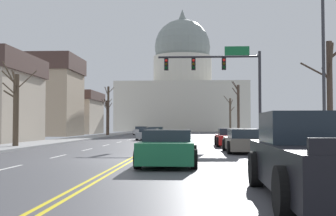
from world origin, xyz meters
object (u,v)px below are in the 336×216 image
object	(u,v)px
sedan_near_01	(245,141)
bicycle_parked	(316,145)
sedan_oncoming_01	(156,132)
pickup_truck_near_03	(320,159)
street_lamp_right	(316,47)
sedan_near_02	(168,148)
sedan_near_00	(231,138)
sedan_oncoming_00	(149,134)
pedestrian_00	(309,132)
signal_gantry	(224,73)
sedan_oncoming_02	(141,131)

from	to	relation	value
sedan_near_01	bicycle_parked	distance (m)	3.51
sedan_near_01	bicycle_parked	bearing A→B (deg)	-29.40
sedan_oncoming_01	pickup_truck_near_03	bearing A→B (deg)	-80.57
street_lamp_right	sedan_near_02	size ratio (longest dim) A/B	1.75
sedan_near_00	sedan_near_01	size ratio (longest dim) A/B	1.02
street_lamp_right	sedan_oncoming_01	world-z (taller)	street_lamp_right
sedan_near_02	sedan_oncoming_00	world-z (taller)	sedan_near_02
sedan_near_00	sedan_near_02	size ratio (longest dim) A/B	1.03
pedestrian_00	sedan_oncoming_00	bearing A→B (deg)	119.08
signal_gantry	sedan_oncoming_02	distance (m)	30.20
sedan_near_00	sedan_oncoming_02	distance (m)	34.20
sedan_near_00	sedan_oncoming_02	size ratio (longest dim) A/B	1.03
sedan_oncoming_01	sedan_near_01	bearing A→B (deg)	-75.60
sedan_oncoming_02	bicycle_parked	size ratio (longest dim) A/B	2.55
sedan_near_01	sedan_oncoming_02	xyz separation A→B (m)	(-10.10, 39.10, -0.02)
sedan_oncoming_00	sedan_near_02	bearing A→B (deg)	-82.48
sedan_near_00	bicycle_parked	distance (m)	8.71
signal_gantry	pedestrian_00	distance (m)	12.33
sedan_near_02	sedan_oncoming_00	bearing A→B (deg)	97.52
signal_gantry	sedan_oncoming_01	bearing A→B (deg)	112.34
pickup_truck_near_03	pedestrian_00	xyz separation A→B (m)	(3.43, 13.70, 0.30)
sedan_near_00	pickup_truck_near_03	bearing A→B (deg)	-90.07
sedan_oncoming_00	street_lamp_right	bearing A→B (deg)	-65.70
street_lamp_right	sedan_oncoming_02	size ratio (longest dim) A/B	1.74
sedan_near_02	sedan_oncoming_02	xyz separation A→B (m)	(-6.59, 46.17, -0.04)
pickup_truck_near_03	sedan_oncoming_00	size ratio (longest dim) A/B	1.22
signal_gantry	sedan_oncoming_02	xyz separation A→B (m)	(-9.81, 28.15, -4.88)
sedan_oncoming_02	sedan_oncoming_01	bearing A→B (deg)	-75.34
sedan_oncoming_01	bicycle_parked	world-z (taller)	sedan_oncoming_01
pickup_truck_near_03	sedan_oncoming_00	distance (m)	32.47
sedan_oncoming_00	signal_gantry	bearing A→B (deg)	-47.44
sedan_oncoming_01	pedestrian_00	world-z (taller)	pedestrian_00
sedan_oncoming_00	sedan_oncoming_02	distance (m)	21.28
pedestrian_00	sedan_near_00	bearing A→B (deg)	118.04
sedan_oncoming_02	pedestrian_00	world-z (taller)	pedestrian_00
sedan_oncoming_02	sedan_oncoming_00	bearing A→B (deg)	-81.15
sedan_near_01	pickup_truck_near_03	xyz separation A→B (m)	(-0.19, -13.72, 0.18)
sedan_near_02	sedan_oncoming_02	size ratio (longest dim) A/B	0.99
sedan_near_00	sedan_oncoming_01	world-z (taller)	sedan_near_00
sedan_oncoming_02	bicycle_parked	xyz separation A→B (m)	(13.16, -40.82, -0.06)
sedan_near_00	pickup_truck_near_03	distance (m)	20.09
pickup_truck_near_03	bicycle_parked	world-z (taller)	pickup_truck_near_03
sedan_oncoming_01	sedan_oncoming_02	world-z (taller)	sedan_oncoming_02
pickup_truck_near_03	sedan_oncoming_01	size ratio (longest dim) A/B	1.28
pickup_truck_near_03	bicycle_parked	size ratio (longest dim) A/B	3.23
sedan_oncoming_00	bicycle_parked	size ratio (longest dim) A/B	2.64
sedan_oncoming_01	bicycle_parked	distance (m)	30.72
street_lamp_right	pedestrian_00	bearing A→B (deg)	81.25
signal_gantry	sedan_oncoming_01	world-z (taller)	signal_gantry
street_lamp_right	sedan_near_00	size ratio (longest dim) A/B	1.69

